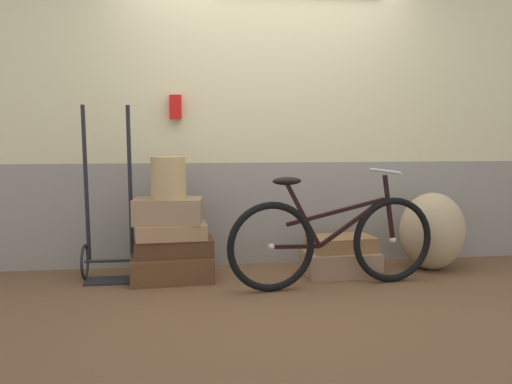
{
  "coord_description": "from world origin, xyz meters",
  "views": [
    {
      "loc": [
        -0.69,
        -3.84,
        1.13
      ],
      "look_at": [
        -0.16,
        0.21,
        0.7
      ],
      "focal_mm": 36.95,
      "sensor_mm": 36.0,
      "label": 1
    }
  ],
  "objects": [
    {
      "name": "ground",
      "position": [
        0.0,
        0.0,
        -0.03
      ],
      "size": [
        9.17,
        5.2,
        0.06
      ],
      "primitive_type": "cube",
      "color": "brown"
    },
    {
      "name": "station_building",
      "position": [
        0.01,
        0.85,
        1.34
      ],
      "size": [
        7.17,
        0.74,
        2.68
      ],
      "color": "gray",
      "rests_on": "ground"
    },
    {
      "name": "suitcase_0",
      "position": [
        -0.82,
        0.28,
        0.1
      ],
      "size": [
        0.66,
        0.42,
        0.19
      ],
      "primitive_type": "cube",
      "rotation": [
        0.0,
        0.0,
        0.07
      ],
      "color": "brown",
      "rests_on": "ground"
    },
    {
      "name": "suitcase_1",
      "position": [
        -0.8,
        0.33,
        0.26
      ],
      "size": [
        0.62,
        0.35,
        0.14
      ],
      "primitive_type": "cube",
      "rotation": [
        0.0,
        0.0,
        0.03
      ],
      "color": "#4C2D19",
      "rests_on": "suitcase_0"
    },
    {
      "name": "suitcase_2",
      "position": [
        -0.82,
        0.32,
        0.39
      ],
      "size": [
        0.56,
        0.39,
        0.12
      ],
      "primitive_type": "cube",
      "rotation": [
        0.0,
        0.0,
        0.06
      ],
      "color": "#9E754C",
      "rests_on": "suitcase_1"
    },
    {
      "name": "suitcase_3",
      "position": [
        -0.84,
        0.33,
        0.55
      ],
      "size": [
        0.55,
        0.38,
        0.2
      ],
      "primitive_type": "cube",
      "rotation": [
        0.0,
        0.0,
        -0.09
      ],
      "color": "#937051",
      "rests_on": "suitcase_2"
    },
    {
      "name": "suitcase_4",
      "position": [
        0.56,
        0.31,
        0.1
      ],
      "size": [
        0.61,
        0.43,
        0.19
      ],
      "primitive_type": "cube",
      "rotation": [
        0.0,
        0.0,
        0.02
      ],
      "color": "#937051",
      "rests_on": "ground"
    },
    {
      "name": "suitcase_5",
      "position": [
        0.57,
        0.32,
        0.25
      ],
      "size": [
        0.56,
        0.39,
        0.12
      ],
      "primitive_type": "cube",
      "rotation": [
        0.0,
        0.0,
        0.11
      ],
      "color": "olive",
      "rests_on": "suitcase_4"
    },
    {
      "name": "wicker_basket",
      "position": [
        -0.83,
        0.31,
        0.82
      ],
      "size": [
        0.27,
        0.27,
        0.33
      ],
      "primitive_type": "cylinder",
      "color": "tan",
      "rests_on": "suitcase_3"
    },
    {
      "name": "luggage_trolley",
      "position": [
        -1.31,
        0.4,
        0.33
      ],
      "size": [
        0.42,
        0.36,
        1.38
      ],
      "color": "black",
      "rests_on": "ground"
    },
    {
      "name": "burlap_sack",
      "position": [
        1.39,
        0.36,
        0.33
      ],
      "size": [
        0.56,
        0.47,
        0.66
      ],
      "primitive_type": "ellipsoid",
      "color": "tan",
      "rests_on": "ground"
    },
    {
      "name": "bicycle",
      "position": [
        0.4,
        -0.04,
        0.36
      ],
      "size": [
        1.65,
        0.46,
        0.88
      ],
      "color": "black",
      "rests_on": "ground"
    }
  ]
}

